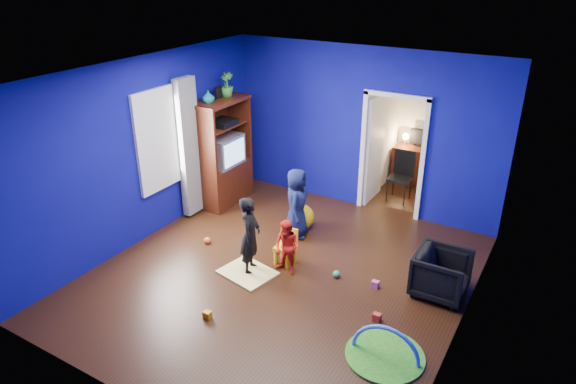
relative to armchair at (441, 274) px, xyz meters
The scene contains 34 objects.
floor 2.24m from the armchair, 160.96° to the right, with size 5.00×5.50×0.01m, color black.
ceiling 3.40m from the armchair, 160.96° to the right, with size 5.00×5.50×0.01m, color white.
wall_back 3.13m from the armchair, 136.01° to the left, with size 5.00×0.02×2.90m, color #0A0A74.
wall_front 4.21m from the armchair, 121.13° to the right, with size 5.00×0.02×2.90m, color #0A0A74.
wall_left 4.79m from the armchair, behind, with size 0.02×5.50×2.90m, color #0A0A74.
wall_right 1.40m from the armchair, 61.00° to the right, with size 0.02×5.50×2.90m, color #0A0A74.
alcove 3.39m from the armchair, 117.32° to the left, with size 1.00×1.75×2.50m, color silver, non-canonical shape.
armchair is the anchor object (origin of this frame).
child_black 2.69m from the armchair, 161.89° to the right, with size 0.43×0.28×1.18m, color black.
child_navy 2.54m from the armchair, behind, with size 0.58×0.38×1.18m, color #0E1534.
toddler_red 2.15m from the armchair, 163.59° to the right, with size 0.41×0.32×0.84m, color red.
vase 4.69m from the armchair, behind, with size 0.21×0.21×0.22m, color #0C5A62.
potted_plant 4.82m from the armchair, 165.64° to the left, with size 0.24×0.24×0.43m, color #328530.
tv_armoire 4.45m from the armchair, 168.41° to the left, with size 0.58×1.14×1.96m, color #3A1409.
crt_tv 4.42m from the armchair, 168.31° to the left, with size 0.46×0.70×0.54m, color silver.
yellow_blanket 2.73m from the armchair, 159.88° to the right, with size 0.75×0.60×0.03m, color #F2E07A.
hopper_ball 2.63m from the armchair, 165.34° to the left, with size 0.44×0.44×0.44m, color yellow.
kid_chair 2.25m from the armchair, 169.56° to the right, with size 0.28×0.28×0.50m, color yellow.
play_mat 1.58m from the armchair, 97.39° to the right, with size 0.92×0.92×0.02m, color #389421.
toy_arch 1.57m from the armchair, 97.39° to the right, with size 0.82×0.82×0.05m, color #3F8CD8.
window_left 4.76m from the armchair, behind, with size 0.03×0.95×1.55m, color white.
curtain 4.57m from the armchair, behind, with size 0.14×0.42×2.40m, color slate.
doorway 2.62m from the armchair, 126.49° to the left, with size 1.16×0.10×2.10m, color white.
study_desk 3.84m from the armchair, 112.97° to the left, with size 0.88×0.44×0.75m, color #3D140A.
desk_monitor 4.00m from the armchair, 112.29° to the left, with size 0.40×0.05×0.32m, color black.
desk_lamp 4.06m from the armchair, 116.32° to the left, with size 0.14×0.14×0.14m, color #FFD88C.
folding_chair 2.98m from the armchair, 120.19° to the left, with size 0.40×0.40×0.92m, color black.
book_shelf 4.29m from the armchair, 112.34° to the left, with size 0.88×0.24×0.04m, color white.
toy_0 1.13m from the armchair, 118.37° to the right, with size 0.10×0.08×0.10m, color red.
toy_1 0.49m from the armchair, 70.21° to the left, with size 0.11×0.11×0.11m, color #2898E4.
toy_2 3.16m from the armchair, 139.90° to the right, with size 0.10×0.08×0.10m, color orange.
toy_3 1.45m from the armchair, 165.65° to the right, with size 0.11×0.11×0.11m, color green.
toy_4 0.91m from the armchair, 159.48° to the right, with size 0.10×0.08×0.10m, color #C3498E.
toy_5 3.65m from the armchair, behind, with size 0.11×0.11×0.11m, color orange.
Camera 1 is at (3.27, -5.34, 4.22)m, focal length 32.00 mm.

